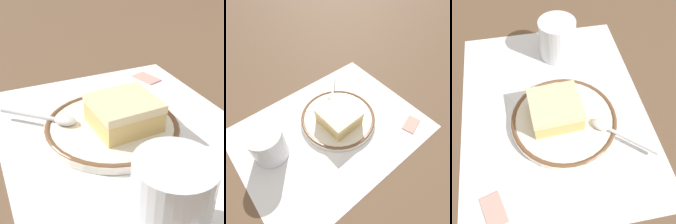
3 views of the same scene
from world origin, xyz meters
The scene contains 8 objects.
ground_plane centered at (0.00, 0.00, 0.00)m, with size 2.40×2.40×0.00m, color brown.
placemat centered at (0.00, 0.00, 0.00)m, with size 0.45×0.34×0.00m, color white.
plate centered at (0.04, 0.01, 0.01)m, with size 0.19×0.19×0.01m.
cake_slice centered at (0.03, 0.00, 0.03)m, with size 0.09×0.09×0.04m.
spoon centered at (0.08, 0.09, 0.02)m, with size 0.09×0.10×0.01m.
cup centered at (-0.14, 0.03, 0.04)m, with size 0.08×0.08×0.08m.
napkin centered at (-0.09, -0.06, 0.00)m, with size 0.09×0.13×0.00m, color white.
sugar_packet centered at (0.17, -0.12, 0.00)m, with size 0.05×0.03×0.01m, color #E5998C.
Camera 3 is at (0.29, -0.03, 0.40)m, focal length 42.26 mm.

